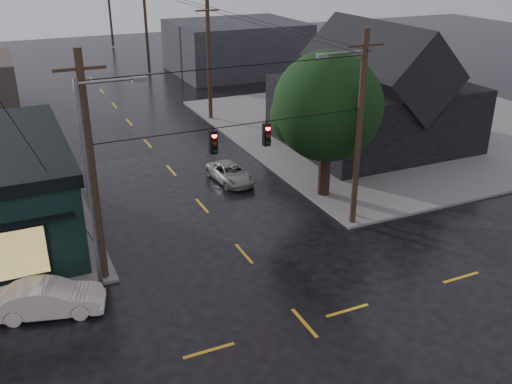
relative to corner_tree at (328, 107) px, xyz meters
name	(u,v)px	position (x,y,z in m)	size (l,w,h in m)	color
ground_plane	(304,323)	(-7.00, -10.34, -5.39)	(160.00, 160.00, 0.00)	black
sidewalk_ne	(400,124)	(13.00, 9.66, -5.32)	(28.00, 28.00, 0.15)	slate
ne_building	(375,85)	(8.00, 6.66, -0.92)	(12.60, 11.60, 8.75)	black
corner_tree	(328,107)	(0.00, 0.00, 0.00)	(6.18, 6.18, 8.36)	black
utility_pole_nw	(106,279)	(-13.50, -3.84, -5.39)	(2.00, 0.32, 10.15)	black
utility_pole_ne	(352,224)	(-0.50, -3.84, -5.39)	(2.00, 0.32, 10.15)	black
utility_pole_far_a	(211,119)	(-0.50, 17.66, -5.39)	(2.00, 0.32, 9.65)	black
utility_pole_far_b	(150,74)	(-0.50, 37.66, -5.39)	(2.00, 0.32, 9.15)	black
utility_pole_far_c	(113,47)	(-0.50, 57.66, -5.39)	(2.00, 0.32, 9.15)	black
span_signal_assembly	(240,138)	(-6.90, -3.84, 0.31)	(13.00, 0.48, 1.23)	black
streetlight_nw	(102,288)	(-13.80, -4.54, -5.39)	(5.40, 0.30, 9.15)	slate
streetlight_ne	(353,217)	(0.00, -3.14, -5.39)	(5.40, 0.30, 9.15)	slate
bg_building_east	(236,47)	(9.00, 34.66, -2.59)	(14.00, 12.00, 5.60)	#28272D
sedan_cream	(49,299)	(-16.00, -5.54, -4.69)	(1.49, 4.28, 1.41)	silver
suv_silver	(230,173)	(-4.16, 4.31, -4.84)	(1.83, 3.97, 1.10)	#98968C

